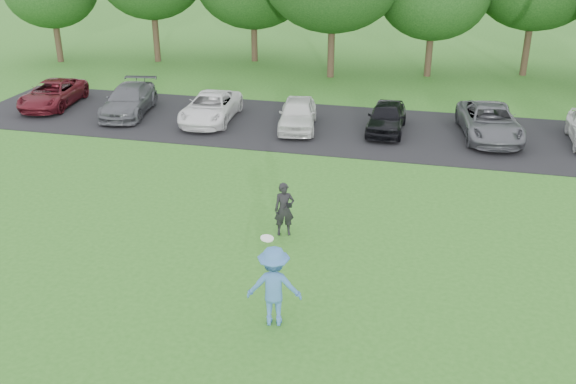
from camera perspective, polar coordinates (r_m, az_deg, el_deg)
name	(u,v)px	position (r m, az deg, el deg)	size (l,w,h in m)	color
ground	(252,305)	(14.74, -3.21, -10.04)	(100.00, 100.00, 0.00)	#2E691E
parking_lot	(342,129)	(26.27, 4.84, 5.62)	(32.00, 6.50, 0.03)	black
frisbee_player	(274,286)	(13.69, -1.26, -8.36)	(1.27, 0.86, 2.17)	#3E70B0
camera_bystander	(284,209)	(17.37, -0.33, -1.55)	(0.64, 0.52, 1.51)	black
parked_cars	(333,114)	(26.17, 4.05, 6.97)	(28.51, 5.01, 1.25)	#58131C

